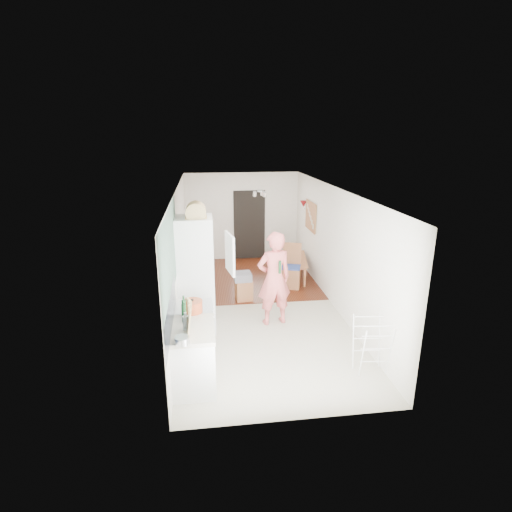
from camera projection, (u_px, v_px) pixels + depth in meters
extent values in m
cube|color=#BCB59E|center=(259.00, 307.00, 8.47)|extent=(3.20, 7.00, 0.01)
cube|color=#582716|center=(249.00, 277.00, 10.22)|extent=(3.20, 3.30, 0.01)
cube|color=slate|center=(170.00, 254.00, 5.83)|extent=(0.02, 3.00, 1.30)
cube|color=black|center=(171.00, 314.00, 5.52)|extent=(0.02, 1.90, 0.50)
cube|color=black|center=(249.00, 225.00, 11.50)|extent=(0.90, 0.04, 2.00)
cube|color=white|center=(194.00, 358.00, 5.77)|extent=(0.60, 0.90, 0.86)
cube|color=#C1B3A3|center=(193.00, 330.00, 5.63)|extent=(0.62, 0.92, 0.06)
cube|color=white|center=(195.00, 333.00, 6.47)|extent=(0.60, 0.60, 0.88)
cube|color=#B3B3B6|center=(194.00, 307.00, 6.34)|extent=(0.60, 0.60, 0.04)
cube|color=white|center=(196.00, 275.00, 7.26)|extent=(0.66, 0.66, 2.15)
cube|color=white|center=(230.00, 254.00, 6.91)|extent=(0.14, 0.56, 0.70)
cube|color=white|center=(212.00, 249.00, 7.15)|extent=(0.02, 0.52, 0.66)
cube|color=tan|center=(311.00, 216.00, 10.01)|extent=(0.03, 0.90, 0.70)
cube|color=#AD6648|center=(310.00, 216.00, 10.01)|extent=(0.00, 0.94, 0.74)
cone|color=maroon|center=(303.00, 204.00, 10.56)|extent=(0.18, 0.18, 0.16)
imported|color=#E36463|center=(274.00, 270.00, 7.49)|extent=(0.87, 0.66, 2.16)
imported|color=#AD6648|center=(291.00, 269.00, 10.16)|extent=(0.91, 1.36, 0.44)
cube|color=gray|center=(243.00, 277.00, 8.71)|extent=(0.39, 0.39, 0.17)
cylinder|color=#BE4A24|center=(192.00, 306.00, 6.10)|extent=(0.38, 0.38, 0.18)
cylinder|color=#B3B3B6|center=(182.00, 340.00, 5.19)|extent=(0.21, 0.21, 0.10)
cylinder|color=#16411F|center=(280.00, 267.00, 7.29)|extent=(0.05, 0.05, 0.24)
cylinder|color=#16411F|center=(184.00, 313.00, 5.77)|extent=(0.08, 0.08, 0.28)
cylinder|color=#16411F|center=(184.00, 309.00, 5.90)|extent=(0.07, 0.07, 0.28)
cylinder|color=beige|center=(186.00, 323.00, 5.54)|extent=(0.09, 0.09, 0.21)
cylinder|color=tan|center=(188.00, 306.00, 6.09)|extent=(0.05, 0.05, 0.19)
cylinder|color=tan|center=(189.00, 309.00, 5.97)|extent=(0.07, 0.07, 0.21)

